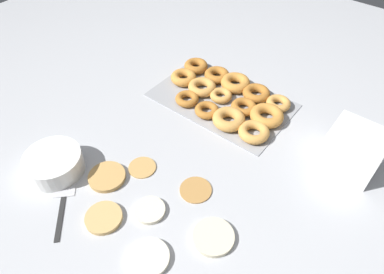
# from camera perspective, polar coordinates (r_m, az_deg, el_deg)

# --- Properties ---
(ground_plane) EXTENTS (3.00, 3.00, 0.00)m
(ground_plane) POSITION_cam_1_polar(r_m,az_deg,el_deg) (1.03, -1.80, -6.77)
(ground_plane) COLOR #B2B5BA
(pancake_0) EXTENTS (0.08, 0.08, 0.01)m
(pancake_0) POSITION_cam_1_polar(r_m,az_deg,el_deg) (1.06, -8.31, -4.98)
(pancake_0) COLOR tan
(pancake_0) RESTS_ON ground_plane
(pancake_1) EXTENTS (0.10, 0.10, 0.01)m
(pancake_1) POSITION_cam_1_polar(r_m,az_deg,el_deg) (0.90, -7.20, -19.32)
(pancake_1) COLOR silver
(pancake_1) RESTS_ON ground_plane
(pancake_2) EXTENTS (0.10, 0.10, 0.01)m
(pancake_2) POSITION_cam_1_polar(r_m,az_deg,el_deg) (0.97, -14.51, -12.89)
(pancake_2) COLOR tan
(pancake_2) RESTS_ON ground_plane
(pancake_3) EXTENTS (0.11, 0.11, 0.01)m
(pancake_3) POSITION_cam_1_polar(r_m,az_deg,el_deg) (0.92, 3.58, -16.28)
(pancake_3) COLOR beige
(pancake_3) RESTS_ON ground_plane
(pancake_4) EXTENTS (0.09, 0.09, 0.01)m
(pancake_4) POSITION_cam_1_polar(r_m,az_deg,el_deg) (0.96, -7.06, -12.01)
(pancake_4) COLOR beige
(pancake_4) RESTS_ON ground_plane
(pancake_5) EXTENTS (0.09, 0.09, 0.01)m
(pancake_5) POSITION_cam_1_polar(r_m,az_deg,el_deg) (0.99, 0.62, -8.72)
(pancake_5) COLOR #B27F42
(pancake_5) RESTS_ON ground_plane
(pancake_6) EXTENTS (0.11, 0.11, 0.01)m
(pancake_6) POSITION_cam_1_polar(r_m,az_deg,el_deg) (1.05, -13.98, -6.44)
(pancake_6) COLOR tan
(pancake_6) RESTS_ON ground_plane
(donut_tray) EXTENTS (0.50, 0.31, 0.04)m
(donut_tray) POSITION_cam_1_polar(r_m,az_deg,el_deg) (1.26, 5.86, 6.60)
(donut_tray) COLOR #93969B
(donut_tray) RESTS_ON ground_plane
(batter_bowl) EXTENTS (0.17, 0.17, 0.06)m
(batter_bowl) POSITION_cam_1_polar(r_m,az_deg,el_deg) (1.10, -22.00, -4.08)
(batter_bowl) COLOR white
(batter_bowl) RESTS_ON ground_plane
(container_stack) EXTENTS (0.15, 0.14, 0.13)m
(container_stack) POSITION_cam_1_polar(r_m,az_deg,el_deg) (1.11, 25.29, -1.94)
(container_stack) COLOR white
(container_stack) RESTS_ON ground_plane
(spatula) EXTENTS (0.21, 0.20, 0.01)m
(spatula) POSITION_cam_1_polar(r_m,az_deg,el_deg) (1.06, -20.43, -8.02)
(spatula) COLOR black
(spatula) RESTS_ON ground_plane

